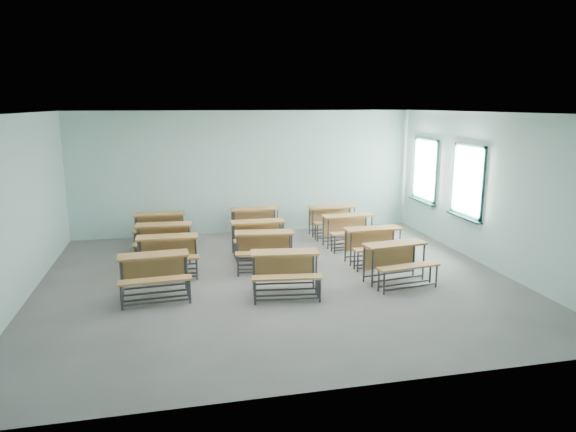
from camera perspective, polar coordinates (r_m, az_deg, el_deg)
The scene contains 13 objects.
room at distance 9.72m, azimuth -0.78°, elevation 1.92°, with size 9.04×8.04×3.24m.
desk_unit_r0c0 at distance 9.36m, azimuth -14.63°, elevation -5.76°, with size 1.27×0.89×0.76m.
desk_unit_r0c1 at distance 9.21m, azimuth -0.33°, elevation -5.64°, with size 1.31×0.96×0.76m.
desk_unit_r0c2 at distance 9.99m, azimuth 12.06°, elevation -4.49°, with size 1.32×0.98×0.76m.
desk_unit_r1c0 at distance 10.55m, azimuth -13.23°, elevation -3.64°, with size 1.24×0.85×0.76m.
desk_unit_r1c1 at distance 10.63m, azimuth -2.62°, elevation -3.19°, with size 1.30×0.95×0.76m.
desk_unit_r1c2 at distance 11.11m, azimuth 9.62°, elevation -2.68°, with size 1.24×0.84×0.76m.
desk_unit_r2c0 at distance 11.63m, azimuth -13.65°, elevation -2.18°, with size 1.26×0.88×0.76m.
desk_unit_r2c1 at distance 11.62m, azimuth -3.29°, elevation -1.86°, with size 1.22×0.82×0.76m.
desk_unit_r2c2 at distance 12.33m, azimuth 6.84°, elevation -1.09°, with size 1.28×0.90×0.76m.
desk_unit_r3c0 at distance 12.82m, azimuth -14.08°, elevation -0.86°, with size 1.23×0.83×0.76m.
desk_unit_r3c1 at distance 13.08m, azimuth -3.60°, elevation -0.26°, with size 1.25×0.87×0.76m.
desk_unit_r3c2 at distance 13.33m, azimuth 5.04°, elevation -0.04°, with size 1.23×0.83×0.76m.
Camera 1 is at (-1.86, -9.32, 3.35)m, focal length 32.00 mm.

